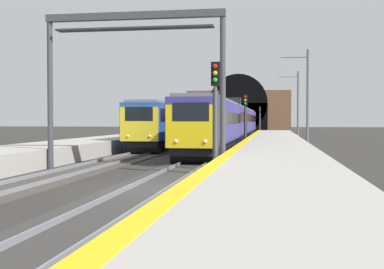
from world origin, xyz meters
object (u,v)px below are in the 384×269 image
at_px(train_adjacent_platform, 199,122).
at_px(railway_signal_near, 215,107).
at_px(train_main_approaching, 233,122).
at_px(railway_signal_far, 260,117).
at_px(catenary_mast_far, 298,106).
at_px(railway_signal_mid, 245,115).
at_px(overhead_signal_gantry, 134,52).
at_px(catenary_mast_near, 307,99).

xyz_separation_m(train_adjacent_platform, railway_signal_near, (-41.43, -6.80, 0.79)).
distance_m(train_main_approaching, railway_signal_far, 40.64).
relative_size(railway_signal_near, catenary_mast_far, 0.64).
bearing_deg(catenary_mast_far, railway_signal_far, 7.99).
height_order(railway_signal_mid, overhead_signal_gantry, overhead_signal_gantry).
relative_size(catenary_mast_near, catenary_mast_far, 1.03).
bearing_deg(train_adjacent_platform, railway_signal_far, 167.16).
xyz_separation_m(train_main_approaching, catenary_mast_near, (-12.49, -6.92, 1.91)).
distance_m(railway_signal_mid, overhead_signal_gantry, 22.21).
relative_size(railway_signal_near, catenary_mast_near, 0.62).
relative_size(railway_signal_near, railway_signal_mid, 1.06).
xyz_separation_m(train_main_approaching, railway_signal_near, (-31.87, -1.76, 0.81)).
distance_m(train_adjacent_platform, overhead_signal_gantry, 39.55).
relative_size(train_main_approaching, train_adjacent_platform, 0.94).
bearing_deg(catenary_mast_near, train_main_approaching, 28.98).
bearing_deg(overhead_signal_gantry, railway_signal_far, -3.48).
bearing_deg(train_adjacent_platform, train_main_approaching, 27.30).
height_order(train_adjacent_platform, railway_signal_near, railway_signal_near).
height_order(railway_signal_mid, catenary_mast_far, catenary_mast_far).
bearing_deg(overhead_signal_gantry, catenary_mast_far, -15.69).
height_order(railway_signal_near, overhead_signal_gantry, overhead_signal_gantry).
xyz_separation_m(train_adjacent_platform, railway_signal_far, (31.03, -6.80, 0.75)).
xyz_separation_m(train_adjacent_platform, overhead_signal_gantry, (-39.31, -2.52, 3.59)).
xyz_separation_m(train_main_approaching, railway_signal_far, (40.59, -1.76, 0.76)).
height_order(train_main_approaching, catenary_mast_far, catenary_mast_far).
distance_m(train_main_approaching, catenary_mast_far, 8.11).
distance_m(train_adjacent_platform, railway_signal_mid, 18.99).
bearing_deg(catenary_mast_far, overhead_signal_gantry, 164.31).
bearing_deg(overhead_signal_gantry, train_adjacent_platform, 3.67).
bearing_deg(railway_signal_mid, railway_signal_near, 0.00).
xyz_separation_m(railway_signal_far, overhead_signal_gantry, (-70.34, 4.28, 2.84)).
relative_size(railway_signal_mid, overhead_signal_gantry, 0.53).
xyz_separation_m(railway_signal_mid, catenary_mast_near, (-4.34, -5.16, 1.26)).
bearing_deg(railway_signal_near, railway_signal_far, -180.00).
distance_m(train_main_approaching, overhead_signal_gantry, 30.07).
height_order(train_main_approaching, catenary_mast_near, catenary_mast_near).
distance_m(railway_signal_far, catenary_mast_far, 37.13).
height_order(train_main_approaching, train_adjacent_platform, train_main_approaching).
bearing_deg(overhead_signal_gantry, catenary_mast_near, -28.67).
xyz_separation_m(train_main_approaching, catenary_mast_far, (3.84, -6.92, 1.81)).
relative_size(train_main_approaching, catenary_mast_near, 6.82).
bearing_deg(train_main_approaching, catenary_mast_far, 119.20).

